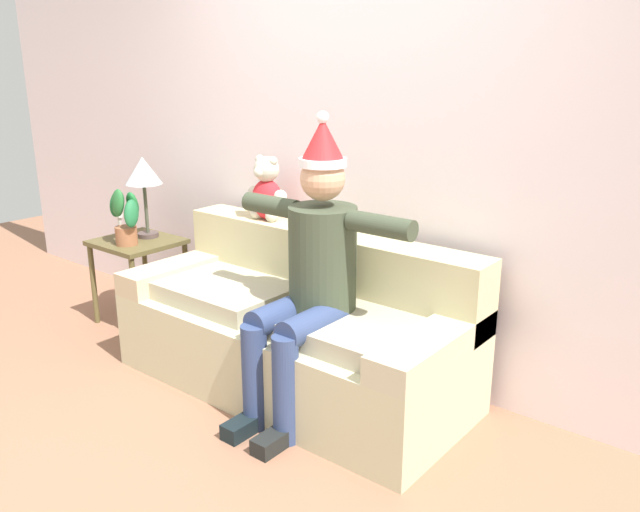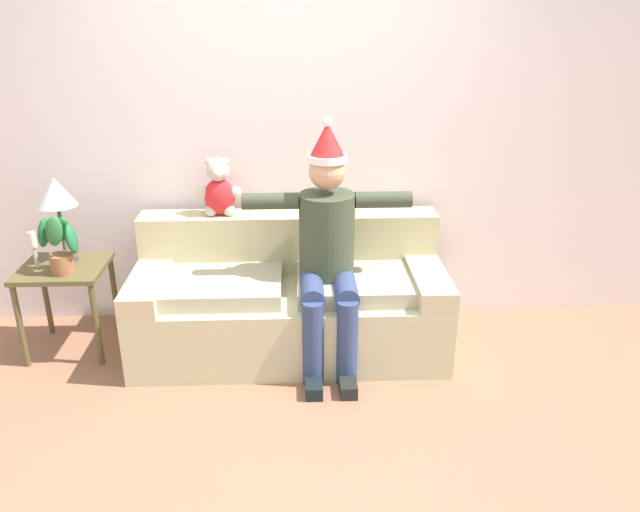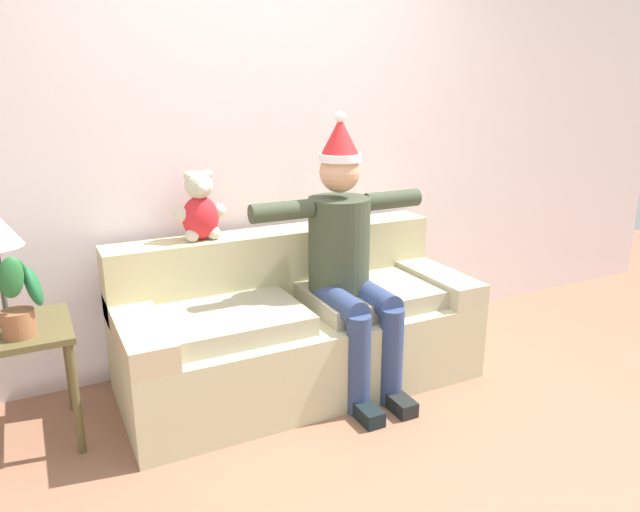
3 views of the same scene
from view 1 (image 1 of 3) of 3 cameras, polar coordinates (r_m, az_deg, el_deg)
name	(u,v)px [view 1 (image 1 of 3)]	position (r m, az deg, el deg)	size (l,w,h in m)	color
ground_plane	(144,470)	(3.12, -15.23, -17.71)	(10.00, 10.00, 0.00)	#94644A
back_wall	(354,133)	(3.70, 3.00, 10.78)	(7.00, 0.10, 2.70)	silver
couch	(297,329)	(3.58, -2.05, -6.42)	(1.96, 0.85, 0.83)	#C1BB94
person_seated	(311,268)	(3.16, -0.84, -1.10)	(1.02, 0.77, 1.51)	#3B4431
teddy_bear	(267,191)	(3.84, -4.72, 5.71)	(0.29, 0.17, 0.38)	red
side_table	(138,254)	(4.54, -15.72, 0.21)	(0.52, 0.49, 0.59)	brown
table_lamp	(143,175)	(4.48, -15.28, 6.92)	(0.24, 0.24, 0.54)	#4F3F3D
potted_plant	(125,217)	(4.37, -16.75, 3.35)	(0.26, 0.20, 0.38)	#975C3C
candle_tall	(119,215)	(4.58, -17.24, 3.45)	(0.04, 0.04, 0.24)	beige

